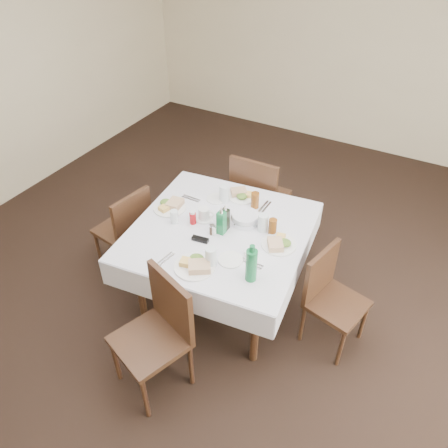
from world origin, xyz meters
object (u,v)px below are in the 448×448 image
(water_n, at_px, (224,193))
(water_e, at_px, (263,223))
(chair_east, at_px, (329,292))
(green_bottle, at_px, (251,265))
(oil_cruet_green, at_px, (221,222))
(oil_cruet_dark, at_px, (225,218))
(chair_west, at_px, (127,227))
(ketchup_bottle, at_px, (193,218))
(chair_north, at_px, (257,195))
(bread_basket, at_px, (245,219))
(dining_table, at_px, (220,237))
(water_w, at_px, (174,217))
(coffee_mug, at_px, (204,214))
(chair_south, at_px, (160,327))
(water_s, at_px, (211,257))

(water_n, relative_size, water_e, 1.03)
(chair_east, xyz_separation_m, green_bottle, (-0.45, -0.42, 0.42))
(oil_cruet_green, bearing_deg, oil_cruet_dark, 89.76)
(chair_east, distance_m, chair_west, 1.79)
(water_e, distance_m, ketchup_bottle, 0.54)
(chair_west, height_order, water_n, water_n)
(oil_cruet_dark, bearing_deg, water_e, 25.13)
(chair_west, distance_m, water_e, 1.25)
(chair_north, height_order, green_bottle, green_bottle)
(water_n, xyz_separation_m, bread_basket, (0.28, -0.17, -0.04))
(water_n, bearing_deg, water_e, -23.93)
(dining_table, relative_size, water_n, 9.73)
(ketchup_bottle, bearing_deg, bread_basket, 30.70)
(water_w, xyz_separation_m, green_bottle, (0.79, -0.26, 0.07))
(chair_east, bearing_deg, coffee_mug, -179.39)
(oil_cruet_dark, bearing_deg, chair_north, 97.47)
(dining_table, bearing_deg, coffee_mug, 162.86)
(water_e, height_order, ketchup_bottle, water_e)
(chair_north, relative_size, chair_south, 1.05)
(oil_cruet_dark, relative_size, oil_cruet_green, 0.94)
(dining_table, relative_size, coffee_mug, 9.49)
(water_w, relative_size, oil_cruet_dark, 0.49)
(water_s, xyz_separation_m, bread_basket, (-0.01, 0.54, -0.04))
(chair_west, bearing_deg, oil_cruet_green, 2.16)
(chair_north, height_order, chair_west, chair_north)
(chair_south, relative_size, coffee_mug, 6.04)
(bread_basket, bearing_deg, water_w, -150.63)
(water_n, bearing_deg, dining_table, -66.06)
(dining_table, bearing_deg, oil_cruet_green, -44.31)
(chair_south, distance_m, oil_cruet_green, 0.88)
(chair_south, height_order, water_n, chair_south)
(dining_table, distance_m, oil_cruet_green, 0.19)
(chair_east, relative_size, chair_west, 0.96)
(water_e, bearing_deg, bread_basket, 171.68)
(ketchup_bottle, bearing_deg, chair_west, -177.49)
(chair_east, bearing_deg, bread_basket, 171.81)
(water_s, xyz_separation_m, coffee_mug, (-0.31, 0.42, -0.03))
(water_s, distance_m, green_bottle, 0.31)
(dining_table, relative_size, oil_cruet_dark, 6.39)
(chair_east, distance_m, water_n, 1.14)
(water_n, distance_m, ketchup_bottle, 0.39)
(coffee_mug, bearing_deg, green_bottle, -33.94)
(water_e, bearing_deg, ketchup_bottle, -160.16)
(chair_north, xyz_separation_m, chair_east, (0.97, -0.78, -0.08))
(oil_cruet_dark, relative_size, ketchup_bottle, 2.04)
(chair_north, relative_size, water_n, 6.49)
(dining_table, bearing_deg, chair_north, 95.20)
(ketchup_bottle, height_order, coffee_mug, ketchup_bottle)
(chair_west, distance_m, water_w, 0.64)
(coffee_mug, bearing_deg, chair_east, 0.61)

